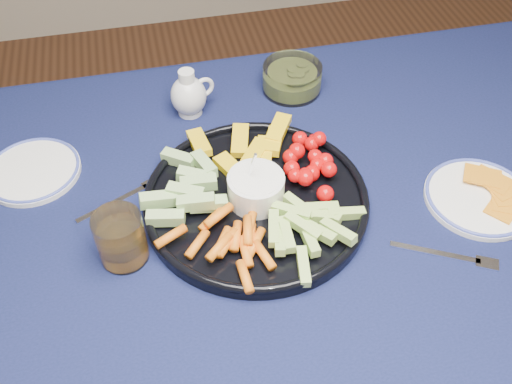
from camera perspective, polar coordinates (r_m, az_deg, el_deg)
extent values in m
cylinder|color=#52371B|center=(1.78, 21.79, 2.55)|extent=(0.07, 0.07, 0.70)
cube|color=#52371B|center=(1.00, 2.90, -5.10)|extent=(1.60, 1.00, 0.04)
cube|color=#0D1434|center=(0.98, 2.95, -4.27)|extent=(1.66, 1.06, 0.01)
cube|color=#0D1434|center=(1.45, -2.70, 8.23)|extent=(1.66, 0.01, 0.30)
cylinder|color=black|center=(1.01, 0.00, -1.02)|extent=(0.39, 0.39, 0.02)
torus|color=black|center=(1.00, 0.00, -0.52)|extent=(0.40, 0.40, 0.02)
cylinder|color=white|center=(0.98, 0.00, 0.34)|extent=(0.10, 0.10, 0.05)
cylinder|color=white|center=(0.97, 0.00, 1.23)|extent=(0.09, 0.09, 0.01)
cylinder|color=white|center=(1.21, -6.60, 8.10)|extent=(0.05, 0.05, 0.01)
ellipsoid|color=white|center=(1.18, -6.76, 9.52)|extent=(0.07, 0.07, 0.08)
cylinder|color=white|center=(1.16, -6.95, 11.23)|extent=(0.03, 0.03, 0.03)
torus|color=white|center=(1.19, -5.25, 10.37)|extent=(0.05, 0.02, 0.05)
torus|color=#3F4DB1|center=(1.17, -6.88, 10.63)|extent=(0.04, 0.04, 0.00)
cylinder|color=white|center=(1.25, 3.62, 11.29)|extent=(0.13, 0.13, 0.06)
cylinder|color=#5A681D|center=(1.25, 3.60, 10.90)|extent=(0.11, 0.11, 0.03)
cylinder|color=white|center=(1.09, 21.37, -0.57)|extent=(0.19, 0.19, 0.01)
torus|color=#3F4DB1|center=(1.09, 21.45, -0.36)|extent=(0.19, 0.19, 0.01)
cylinder|color=white|center=(0.93, -13.38, -4.52)|extent=(0.08, 0.08, 0.09)
cylinder|color=orange|center=(0.95, -13.16, -5.30)|extent=(0.07, 0.07, 0.05)
cube|color=white|center=(1.05, -14.12, -1.14)|extent=(0.13, 0.07, 0.00)
cube|color=white|center=(1.07, -10.35, 0.83)|extent=(0.04, 0.03, 0.00)
cube|color=white|center=(0.99, 17.42, -5.83)|extent=(0.13, 0.08, 0.00)
cube|color=white|center=(1.01, 22.09, -6.64)|extent=(0.04, 0.04, 0.00)
cylinder|color=white|center=(1.14, -21.39, 1.94)|extent=(0.18, 0.18, 0.01)
torus|color=#3F4DB1|center=(1.14, -21.47, 2.15)|extent=(0.17, 0.17, 0.01)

